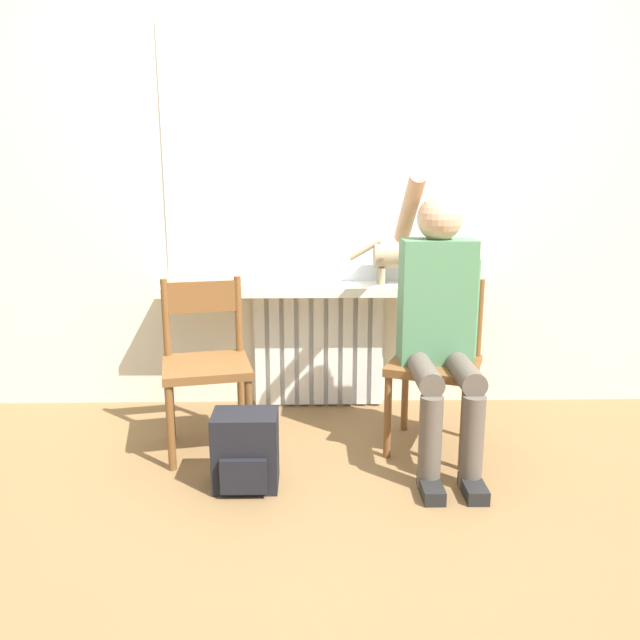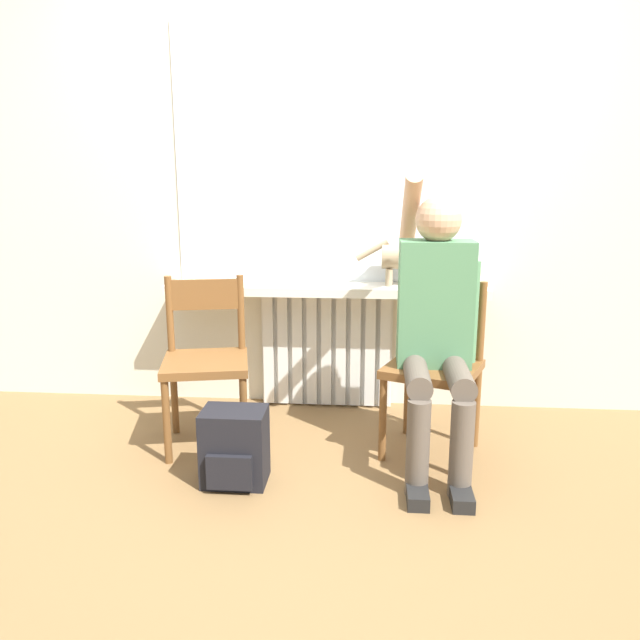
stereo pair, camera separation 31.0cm
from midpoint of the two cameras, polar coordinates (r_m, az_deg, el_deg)
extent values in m
plane|color=brown|center=(2.68, 2.17, -16.51)|extent=(12.00, 12.00, 0.00)
cube|color=beige|center=(3.56, 3.32, 13.51)|extent=(7.00, 0.06, 2.70)
cube|color=silver|center=(3.63, 3.08, -2.61)|extent=(0.76, 0.05, 0.68)
cube|color=silver|center=(3.61, -2.28, -2.68)|extent=(0.06, 0.03, 0.65)
cube|color=silver|center=(3.61, -0.96, -2.72)|extent=(0.06, 0.03, 0.65)
cube|color=silver|center=(3.60, 0.38, -2.75)|extent=(0.06, 0.03, 0.65)
cube|color=silver|center=(3.59, 1.71, -2.78)|extent=(0.06, 0.03, 0.65)
cube|color=silver|center=(3.59, 3.05, -2.81)|extent=(0.06, 0.03, 0.65)
cube|color=silver|center=(3.59, 4.40, -2.83)|extent=(0.06, 0.03, 0.65)
cube|color=silver|center=(3.59, 5.74, -2.86)|extent=(0.06, 0.03, 0.65)
cube|color=silver|center=(3.59, 7.08, -2.88)|extent=(0.06, 0.03, 0.65)
cube|color=silver|center=(3.60, 8.42, -2.90)|extent=(0.06, 0.03, 0.65)
cube|color=silver|center=(3.46, 3.10, 2.81)|extent=(1.77, 0.26, 0.05)
cube|color=white|center=(3.53, 3.32, 14.83)|extent=(1.70, 0.01, 1.40)
cube|color=brown|center=(3.07, -7.60, -3.99)|extent=(0.48, 0.48, 0.04)
cylinder|color=brown|center=(2.98, -10.95, -9.21)|extent=(0.04, 0.04, 0.41)
cylinder|color=brown|center=(2.98, -4.00, -9.02)|extent=(0.04, 0.04, 0.41)
cylinder|color=brown|center=(3.32, -10.59, -6.87)|extent=(0.04, 0.04, 0.41)
cylinder|color=brown|center=(3.31, -4.37, -6.70)|extent=(0.04, 0.04, 0.41)
cylinder|color=brown|center=(3.19, -10.92, 0.52)|extent=(0.04, 0.04, 0.39)
cylinder|color=brown|center=(3.19, -4.51, 0.70)|extent=(0.04, 0.04, 0.39)
cube|color=brown|center=(3.17, -7.77, 2.31)|extent=(0.36, 0.10, 0.15)
cube|color=brown|center=(3.03, 13.17, -4.44)|extent=(0.53, 0.53, 0.04)
cylinder|color=brown|center=(2.99, 8.75, -9.06)|extent=(0.04, 0.04, 0.41)
cylinder|color=brown|center=(2.91, 15.54, -10.04)|extent=(0.04, 0.04, 0.41)
cylinder|color=brown|center=(3.31, 10.69, -6.90)|extent=(0.04, 0.04, 0.41)
cylinder|color=brown|center=(3.24, 16.82, -7.71)|extent=(0.04, 0.04, 0.41)
cylinder|color=brown|center=(3.19, 11.03, 0.49)|extent=(0.04, 0.04, 0.39)
cylinder|color=brown|center=(3.12, 17.35, -0.17)|extent=(0.04, 0.04, 0.39)
cube|color=brown|center=(3.13, 14.25, 1.88)|extent=(0.35, 0.16, 0.15)
cylinder|color=brown|center=(2.83, 11.95, -4.91)|extent=(0.11, 0.43, 0.11)
cylinder|color=brown|center=(2.86, 15.55, -4.93)|extent=(0.11, 0.43, 0.11)
cylinder|color=brown|center=(2.72, 12.25, -11.43)|extent=(0.10, 0.10, 0.42)
cylinder|color=brown|center=(2.75, 16.04, -11.38)|extent=(0.10, 0.10, 0.42)
cube|color=black|center=(2.75, 12.22, -15.38)|extent=(0.09, 0.20, 0.06)
cube|color=black|center=(2.78, 16.04, -15.29)|extent=(0.09, 0.20, 0.06)
cube|color=#4C7F56|center=(2.98, 13.43, 1.44)|extent=(0.34, 0.20, 0.59)
sphere|color=tan|center=(2.92, 13.84, 8.91)|extent=(0.21, 0.21, 0.21)
cylinder|color=tan|center=(3.04, 11.24, 9.93)|extent=(0.08, 0.50, 0.38)
cylinder|color=#4C7F56|center=(2.97, 16.43, 0.66)|extent=(0.08, 0.08, 0.47)
cylinder|color=#9E896B|center=(3.46, 10.54, 5.70)|extent=(0.27, 0.13, 0.13)
sphere|color=#9E896B|center=(3.48, 13.33, 5.94)|extent=(0.10, 0.10, 0.10)
cone|color=#9E896B|center=(3.45, 13.44, 6.66)|extent=(0.04, 0.04, 0.04)
cone|color=#9E896B|center=(3.50, 13.31, 6.76)|extent=(0.04, 0.04, 0.04)
cylinder|color=#9E896B|center=(3.45, 12.10, 3.72)|extent=(0.04, 0.04, 0.09)
cylinder|color=#9E896B|center=(3.52, 11.97, 3.90)|extent=(0.04, 0.04, 0.09)
cylinder|color=#9E896B|center=(3.43, 8.92, 3.80)|extent=(0.04, 0.04, 0.09)
cylinder|color=#9E896B|center=(3.50, 8.84, 3.98)|extent=(0.04, 0.04, 0.09)
cylinder|color=#9E896B|center=(3.44, 7.39, 6.33)|extent=(0.18, 0.03, 0.12)
cube|color=black|center=(2.79, -4.60, -11.50)|extent=(0.28, 0.20, 0.34)
cube|color=black|center=(2.71, -4.98, -13.81)|extent=(0.20, 0.03, 0.15)
camera|label=1|loc=(0.15, -87.14, 0.67)|focal=35.00mm
camera|label=2|loc=(0.15, 92.86, -0.67)|focal=35.00mm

